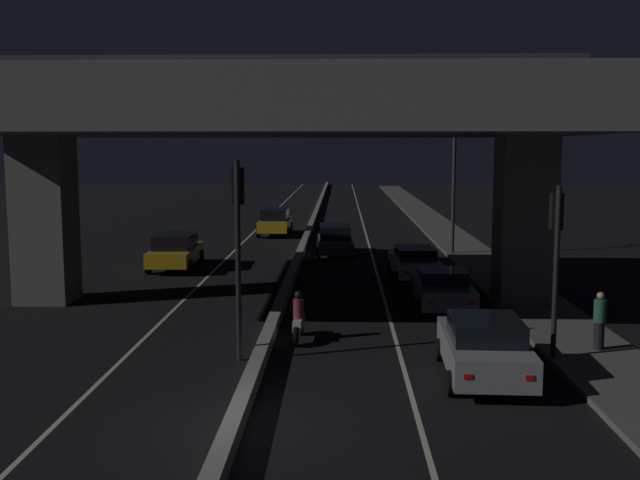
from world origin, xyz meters
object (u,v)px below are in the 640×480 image
(car_grey_second, at_px, (442,288))
(car_taxi_yellow_second_oncoming, at_px, (275,221))
(street_lamp, at_px, (448,164))
(pedestrian_on_sidewalk, at_px, (600,321))
(traffic_light_right_of_median, at_px, (556,242))
(traffic_light_left_of_median, at_px, (238,225))
(car_silver_lead, at_px, (484,347))
(car_grey_fourth, at_px, (335,240))
(car_taxi_yellow_lead_oncoming, at_px, (176,250))
(motorcycle_white_filtering_near, at_px, (299,320))
(car_white_third, at_px, (414,262))

(car_grey_second, xyz_separation_m, car_taxi_yellow_second_oncoming, (-7.72, 21.65, 0.16))
(street_lamp, bearing_deg, pedestrian_on_sidewalk, -85.23)
(street_lamp, bearing_deg, traffic_light_right_of_median, -89.73)
(car_grey_second, bearing_deg, traffic_light_left_of_median, 136.53)
(car_silver_lead, height_order, car_taxi_yellow_second_oncoming, car_taxi_yellow_second_oncoming)
(car_grey_fourth, xyz_separation_m, pedestrian_on_sidewalk, (7.29, -18.58, 0.13))
(street_lamp, bearing_deg, car_grey_second, -98.62)
(car_grey_second, bearing_deg, car_taxi_yellow_lead_oncoming, 53.48)
(motorcycle_white_filtering_near, bearing_deg, pedestrian_on_sidewalk, -94.73)
(street_lamp, distance_m, car_grey_second, 13.45)
(car_grey_fourth, bearing_deg, traffic_light_left_of_median, 171.15)
(car_grey_second, distance_m, pedestrian_on_sidewalk, 6.73)
(traffic_light_right_of_median, distance_m, street_lamp, 19.22)
(car_silver_lead, bearing_deg, traffic_light_left_of_median, 78.93)
(car_silver_lead, distance_m, car_taxi_yellow_lead_oncoming, 19.68)
(car_grey_second, distance_m, car_grey_fourth, 13.38)
(car_silver_lead, height_order, car_white_third, car_silver_lead)
(car_grey_fourth, height_order, car_taxi_yellow_lead_oncoming, car_taxi_yellow_lead_oncoming)
(car_silver_lead, xyz_separation_m, car_taxi_yellow_second_oncoming, (-7.69, 29.57, 0.11))
(car_white_third, bearing_deg, street_lamp, -21.24)
(traffic_light_left_of_median, distance_m, car_grey_fourth, 19.63)
(traffic_light_left_of_median, height_order, pedestrian_on_sidewalk, traffic_light_left_of_median)
(street_lamp, relative_size, motorcycle_white_filtering_near, 4.26)
(traffic_light_left_of_median, distance_m, car_white_third, 13.92)
(car_silver_lead, relative_size, car_grey_second, 0.97)
(car_silver_lead, relative_size, car_white_third, 0.96)
(traffic_light_right_of_median, bearing_deg, car_silver_lead, -144.59)
(car_silver_lead, bearing_deg, street_lamp, -3.21)
(car_white_third, bearing_deg, car_taxi_yellow_second_oncoming, 22.40)
(traffic_light_right_of_median, height_order, car_grey_fourth, traffic_light_right_of_median)
(pedestrian_on_sidewalk, bearing_deg, motorcycle_white_filtering_near, 171.13)
(car_taxi_yellow_lead_oncoming, xyz_separation_m, car_taxi_yellow_second_oncoming, (3.43, 13.33, 0.04))
(car_taxi_yellow_second_oncoming, bearing_deg, traffic_light_right_of_median, 19.33)
(street_lamp, bearing_deg, car_white_third, -108.73)
(car_grey_fourth, xyz_separation_m, car_taxi_yellow_lead_oncoming, (-7.33, -4.50, 0.03))
(traffic_light_left_of_median, relative_size, car_white_third, 1.15)
(car_grey_fourth, xyz_separation_m, motorcycle_white_filtering_near, (-0.90, -17.30, -0.19))
(traffic_light_right_of_median, relative_size, street_lamp, 0.58)
(traffic_light_right_of_median, xyz_separation_m, car_grey_second, (-2.01, 6.46, -2.43))
(car_grey_second, height_order, car_taxi_yellow_lead_oncoming, car_taxi_yellow_lead_oncoming)
(car_taxi_yellow_lead_oncoming, relative_size, pedestrian_on_sidewalk, 3.01)
(pedestrian_on_sidewalk, bearing_deg, car_silver_lead, -148.35)
(car_taxi_yellow_second_oncoming, bearing_deg, car_grey_fourth, 24.02)
(motorcycle_white_filtering_near, bearing_deg, traffic_light_left_of_median, 148.06)
(car_silver_lead, relative_size, pedestrian_on_sidewalk, 2.80)
(car_silver_lead, bearing_deg, car_grey_fourth, 12.59)
(street_lamp, height_order, motorcycle_white_filtering_near, street_lamp)
(car_silver_lead, height_order, car_grey_fourth, car_grey_fourth)
(car_silver_lead, height_order, pedestrian_on_sidewalk, pedestrian_on_sidewalk)
(street_lamp, bearing_deg, car_taxi_yellow_second_oncoming, 137.11)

